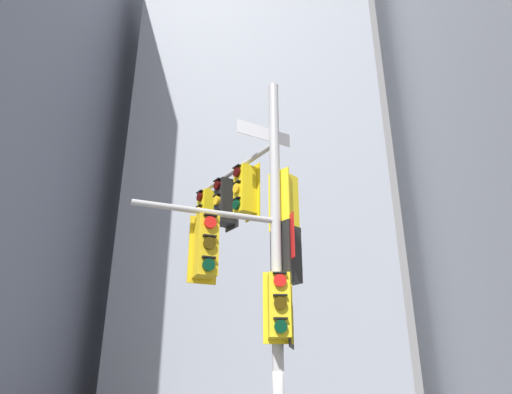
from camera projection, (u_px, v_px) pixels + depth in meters
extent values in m
cube|color=#9399A3|center=(261.00, 189.00, 33.60)|extent=(14.74, 14.74, 31.25)
cylinder|color=#B2B2B5|center=(277.00, 281.00, 7.87)|extent=(0.19, 0.19, 7.85)
cylinder|color=#B2B2B5|center=(234.00, 171.00, 9.94)|extent=(1.85, 2.29, 0.10)
cylinder|color=#B2B2B5|center=(207.00, 212.00, 7.86)|extent=(2.29, 1.15, 0.10)
cube|color=yellow|center=(253.00, 193.00, 9.49)|extent=(0.32, 0.39, 1.14)
cube|color=yellow|center=(245.00, 190.00, 9.39)|extent=(0.48, 0.48, 1.00)
cylinder|color=#360605|center=(237.00, 172.00, 9.42)|extent=(0.17, 0.19, 0.20)
cube|color=black|center=(237.00, 167.00, 9.46)|extent=(0.19, 0.22, 0.02)
cylinder|color=yellow|center=(237.00, 188.00, 9.29)|extent=(0.17, 0.19, 0.20)
cube|color=black|center=(236.00, 183.00, 9.33)|extent=(0.19, 0.22, 0.02)
cylinder|color=#06311C|center=(236.00, 205.00, 9.15)|extent=(0.17, 0.19, 0.20)
cube|color=black|center=(236.00, 199.00, 9.19)|extent=(0.19, 0.22, 0.02)
cube|color=black|center=(232.00, 204.00, 10.09)|extent=(0.32, 0.39, 1.14)
cube|color=black|center=(225.00, 202.00, 9.99)|extent=(0.48, 0.48, 1.00)
cylinder|color=#360605|center=(217.00, 185.00, 10.01)|extent=(0.17, 0.19, 0.20)
cube|color=black|center=(217.00, 180.00, 10.06)|extent=(0.19, 0.22, 0.02)
cylinder|color=yellow|center=(217.00, 200.00, 9.88)|extent=(0.17, 0.19, 0.20)
cube|color=black|center=(217.00, 195.00, 9.92)|extent=(0.19, 0.22, 0.02)
cylinder|color=#06311C|center=(216.00, 216.00, 9.75)|extent=(0.17, 0.19, 0.20)
cube|color=black|center=(216.00, 211.00, 9.79)|extent=(0.19, 0.22, 0.02)
cube|color=yellow|center=(214.00, 215.00, 10.68)|extent=(0.32, 0.39, 1.14)
cube|color=yellow|center=(207.00, 213.00, 10.58)|extent=(0.48, 0.48, 1.00)
cylinder|color=#360605|center=(200.00, 197.00, 10.61)|extent=(0.17, 0.19, 0.20)
cube|color=black|center=(200.00, 192.00, 10.65)|extent=(0.19, 0.22, 0.02)
cylinder|color=yellow|center=(199.00, 211.00, 10.47)|extent=(0.17, 0.19, 0.20)
cube|color=black|center=(199.00, 206.00, 10.52)|extent=(0.19, 0.22, 0.02)
cylinder|color=#06311C|center=(198.00, 226.00, 10.34)|extent=(0.17, 0.19, 0.20)
cube|color=black|center=(198.00, 221.00, 10.38)|extent=(0.19, 0.22, 0.02)
cube|color=gold|center=(203.00, 250.00, 7.79)|extent=(0.45, 0.23, 1.14)
cube|color=gold|center=(206.00, 247.00, 7.63)|extent=(0.45, 0.45, 1.00)
cylinder|color=red|center=(210.00, 222.00, 7.59)|extent=(0.21, 0.14, 0.20)
cube|color=black|center=(211.00, 215.00, 7.63)|extent=(0.23, 0.16, 0.02)
cylinder|color=#3C2C06|center=(209.00, 243.00, 7.46)|extent=(0.21, 0.14, 0.20)
cube|color=black|center=(210.00, 236.00, 7.50)|extent=(0.23, 0.16, 0.02)
cylinder|color=#06311C|center=(208.00, 265.00, 7.32)|extent=(0.21, 0.14, 0.20)
cube|color=black|center=(209.00, 257.00, 7.36)|extent=(0.23, 0.16, 0.02)
cube|color=yellow|center=(278.00, 307.00, 7.60)|extent=(0.48, 0.09, 1.14)
cube|color=yellow|center=(279.00, 305.00, 7.42)|extent=(0.38, 0.38, 1.00)
cylinder|color=red|center=(280.00, 281.00, 7.37)|extent=(0.21, 0.08, 0.20)
cube|color=black|center=(280.00, 273.00, 7.41)|extent=(0.23, 0.10, 0.02)
cylinder|color=#3C2C06|center=(280.00, 303.00, 7.24)|extent=(0.21, 0.08, 0.20)
cube|color=black|center=(280.00, 295.00, 7.28)|extent=(0.23, 0.10, 0.02)
cylinder|color=#06311C|center=(281.00, 326.00, 7.11)|extent=(0.21, 0.08, 0.20)
cube|color=black|center=(281.00, 318.00, 7.15)|extent=(0.23, 0.10, 0.02)
cube|color=black|center=(280.00, 253.00, 8.12)|extent=(0.36, 0.36, 1.14)
cube|color=black|center=(288.00, 255.00, 8.24)|extent=(0.48, 0.48, 1.00)
cylinder|color=red|center=(295.00, 238.00, 8.49)|extent=(0.18, 0.18, 0.20)
cube|color=black|center=(295.00, 232.00, 8.54)|extent=(0.21, 0.21, 0.02)
cylinder|color=#3C2C06|center=(296.00, 257.00, 8.36)|extent=(0.18, 0.18, 0.20)
cube|color=black|center=(296.00, 251.00, 8.41)|extent=(0.21, 0.21, 0.02)
cylinder|color=#06311C|center=(297.00, 277.00, 8.23)|extent=(0.18, 0.18, 0.20)
cube|color=black|center=(297.00, 270.00, 8.28)|extent=(0.21, 0.21, 0.02)
cube|color=yellow|center=(279.00, 199.00, 8.51)|extent=(0.39, 0.33, 1.14)
cube|color=yellow|center=(286.00, 202.00, 8.64)|extent=(0.48, 0.48, 1.00)
cylinder|color=#360605|center=(292.00, 188.00, 8.91)|extent=(0.19, 0.17, 0.20)
cube|color=black|center=(292.00, 182.00, 8.96)|extent=(0.22, 0.20, 0.02)
cylinder|color=#3C2C06|center=(293.00, 205.00, 8.77)|extent=(0.19, 0.17, 0.20)
cube|color=black|center=(293.00, 199.00, 8.82)|extent=(0.22, 0.20, 0.02)
cylinder|color=#19C672|center=(293.00, 223.00, 8.64)|extent=(0.19, 0.17, 0.20)
cube|color=black|center=(293.00, 217.00, 8.69)|extent=(0.22, 0.20, 0.02)
cube|color=white|center=(265.00, 134.00, 9.30)|extent=(1.02, 0.70, 0.28)
cube|color=#19479E|center=(265.00, 134.00, 9.30)|extent=(0.98, 0.67, 0.24)
cube|color=red|center=(288.00, 239.00, 8.21)|extent=(0.22, 0.61, 0.80)
cube|color=white|center=(288.00, 239.00, 8.21)|extent=(0.21, 0.57, 0.76)
cube|color=black|center=(291.00, 325.00, 7.55)|extent=(0.09, 0.60, 0.72)
cube|color=white|center=(291.00, 325.00, 7.55)|extent=(0.08, 0.56, 0.68)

